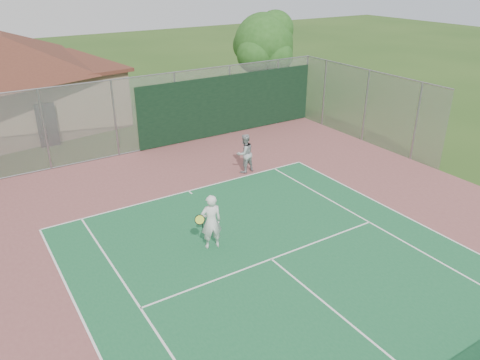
# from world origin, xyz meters

# --- Properties ---
(back_fence) EXTENTS (20.08, 0.11, 3.53)m
(back_fence) POSITION_xyz_m (2.11, 16.98, 1.67)
(back_fence) COLOR gray
(back_fence) RESTS_ON ground
(side_fence_right) EXTENTS (0.08, 9.00, 3.50)m
(side_fence_right) POSITION_xyz_m (10.00, 12.50, 1.75)
(side_fence_right) COLOR gray
(side_fence_right) RESTS_ON ground
(tree) EXTENTS (4.09, 3.88, 5.71)m
(tree) POSITION_xyz_m (9.31, 20.10, 3.75)
(tree) COLOR #342413
(tree) RESTS_ON ground
(player_white_front) EXTENTS (1.09, 0.76, 1.78)m
(player_white_front) POSITION_xyz_m (-1.18, 7.93, 0.90)
(player_white_front) COLOR silver
(player_white_front) RESTS_ON ground
(player_grey_back) EXTENTS (0.87, 0.71, 1.66)m
(player_grey_back) POSITION_xyz_m (2.86, 12.30, 0.83)
(player_grey_back) COLOR #989A9C
(player_grey_back) RESTS_ON ground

